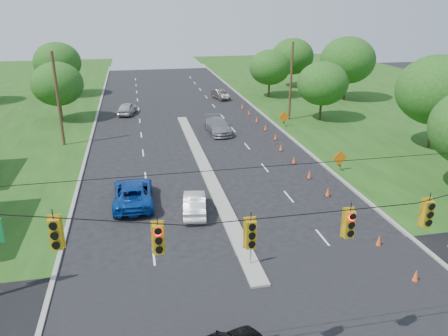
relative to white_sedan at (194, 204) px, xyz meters
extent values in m
cube|color=gray|center=(-8.07, 17.16, -0.68)|extent=(0.25, 110.00, 0.16)
cube|color=gray|center=(12.13, 17.16, -0.68)|extent=(0.25, 110.00, 0.16)
cube|color=gray|center=(2.03, 8.16, -0.68)|extent=(1.00, 34.00, 0.18)
cylinder|color=gray|center=(2.03, -6.84, 0.22)|extent=(0.06, 0.06, 1.80)
cube|color=white|center=(2.03, -6.84, 1.02)|extent=(0.55, 0.04, 0.70)
cylinder|color=black|center=(2.03, -13.84, 6.32)|extent=(24.00, 0.04, 0.04)
cube|color=gold|center=(-5.97, -13.84, 6.07)|extent=(0.34, 0.24, 1.00)
cube|color=gold|center=(-2.97, -13.84, 5.55)|extent=(0.34, 0.24, 1.00)
cube|color=gold|center=(0.03, -13.84, 5.37)|extent=(0.34, 0.24, 1.00)
cube|color=gold|center=(3.53, -13.84, 5.37)|extent=(0.34, 0.24, 1.00)
cube|color=gold|center=(6.53, -13.84, 5.46)|extent=(0.34, 0.24, 1.00)
cylinder|color=#422D1C|center=(-10.47, 17.16, 3.82)|extent=(0.28, 0.28, 9.00)
cylinder|color=#422D1C|center=(14.53, 22.16, 3.82)|extent=(0.28, 0.28, 9.00)
cone|color=#FF5721|center=(9.80, -9.84, -0.33)|extent=(0.32, 0.32, 0.70)
cone|color=#FF5721|center=(9.80, -6.34, -0.33)|extent=(0.32, 0.32, 0.70)
cone|color=#FF5721|center=(9.80, -2.84, -0.33)|extent=(0.32, 0.32, 0.70)
cone|color=#FF5721|center=(9.80, 0.66, -0.33)|extent=(0.32, 0.32, 0.70)
cone|color=#FF5721|center=(9.80, 4.16, -0.33)|extent=(0.32, 0.32, 0.70)
cone|color=#FF5721|center=(9.80, 7.66, -0.33)|extent=(0.32, 0.32, 0.70)
cone|color=#FF5721|center=(9.80, 11.16, -0.33)|extent=(0.32, 0.32, 0.70)
cone|color=#FF5721|center=(10.40, 14.66, -0.33)|extent=(0.32, 0.32, 0.70)
cone|color=#FF5721|center=(10.40, 18.16, -0.33)|extent=(0.32, 0.32, 0.70)
cone|color=#FF5721|center=(10.40, 21.66, -0.33)|extent=(0.32, 0.32, 0.70)
cone|color=#FF5721|center=(10.40, 25.16, -0.33)|extent=(0.32, 0.32, 0.70)
cone|color=#FF5721|center=(10.40, 28.66, -0.33)|extent=(0.32, 0.32, 0.70)
cube|color=black|center=(12.83, 5.16, -0.13)|extent=(0.06, 0.58, 0.26)
cube|color=black|center=(12.83, 5.16, -0.13)|extent=(0.06, 0.58, 0.26)
cube|color=orange|center=(12.83, 5.16, 0.47)|extent=(1.27, 0.05, 1.27)
cube|color=black|center=(12.83, 19.16, -0.13)|extent=(0.06, 0.58, 0.26)
cube|color=black|center=(12.83, 19.16, -0.13)|extent=(0.06, 0.58, 0.26)
cube|color=orange|center=(12.83, 19.16, 0.47)|extent=(1.27, 0.05, 1.27)
cylinder|color=black|center=(-11.97, 27.16, 0.58)|extent=(0.28, 0.28, 2.52)
ellipsoid|color=#194C14|center=(-11.97, 27.16, 3.66)|extent=(5.88, 5.88, 5.04)
cylinder|color=black|center=(-13.97, 42.16, 0.76)|extent=(0.28, 0.28, 2.88)
ellipsoid|color=#194C14|center=(-13.97, 42.16, 4.28)|extent=(6.72, 6.72, 5.76)
cylinder|color=black|center=(24.03, 9.16, 0.94)|extent=(0.28, 0.28, 3.24)
ellipsoid|color=#194C14|center=(24.03, 9.16, 4.90)|extent=(7.56, 7.56, 6.48)
cylinder|color=black|center=(18.03, 21.16, 0.58)|extent=(0.28, 0.28, 2.52)
ellipsoid|color=#194C14|center=(18.03, 21.16, 3.66)|extent=(5.88, 5.88, 5.04)
cylinder|color=black|center=(26.03, 31.16, 0.94)|extent=(0.28, 0.28, 3.24)
ellipsoid|color=#194C14|center=(26.03, 31.16, 4.90)|extent=(7.56, 7.56, 6.48)
cylinder|color=black|center=(22.03, 42.16, 0.76)|extent=(0.28, 0.28, 2.88)
ellipsoid|color=#194C14|center=(22.03, 42.16, 4.28)|extent=(6.72, 6.72, 5.76)
cylinder|color=black|center=(16.03, 35.16, 0.58)|extent=(0.28, 0.28, 2.52)
ellipsoid|color=#194C14|center=(16.03, 35.16, 3.66)|extent=(5.88, 5.88, 5.04)
imported|color=white|center=(0.00, 0.00, 0.00)|extent=(1.96, 4.28, 1.36)
imported|color=#0B3896|center=(-3.96, 2.32, 0.12)|extent=(2.73, 5.79, 1.60)
imported|color=gray|center=(5.16, 18.31, 0.10)|extent=(2.39, 5.46, 1.56)
imported|color=#B4B4B4|center=(-4.37, 28.77, 0.06)|extent=(2.77, 4.64, 1.48)
imported|color=#322D2C|center=(8.79, 35.34, -0.03)|extent=(2.20, 4.16, 1.30)
camera|label=1|loc=(-3.39, -26.01, 12.53)|focal=35.00mm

